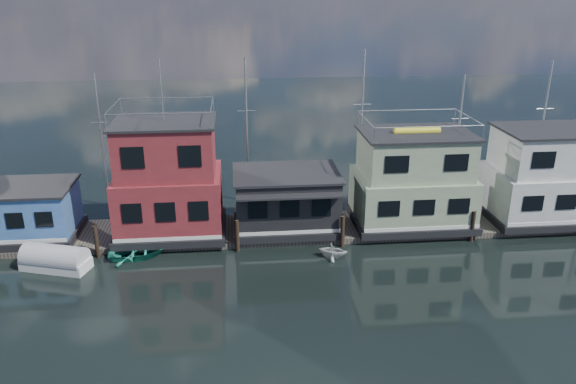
{
  "coord_description": "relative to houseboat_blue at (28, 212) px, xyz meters",
  "views": [
    {
      "loc": [
        -3.89,
        -24.37,
        16.73
      ],
      "look_at": [
        -0.38,
        12.0,
        3.0
      ],
      "focal_mm": 35.0,
      "sensor_mm": 36.0,
      "label": 1
    }
  ],
  "objects": [
    {
      "name": "houseboat_white",
      "position": [
        36.5,
        0.0,
        1.33
      ],
      "size": [
        8.4,
        5.9,
        6.66
      ],
      "color": "black",
      "rests_on": "dock"
    },
    {
      "name": "houseboat_blue",
      "position": [
        0.0,
        0.0,
        0.0
      ],
      "size": [
        6.4,
        4.9,
        3.66
      ],
      "color": "black",
      "rests_on": "dock"
    },
    {
      "name": "houseboat_green",
      "position": [
        26.5,
        0.0,
        1.34
      ],
      "size": [
        8.4,
        5.9,
        7.03
      ],
      "color": "black",
      "rests_on": "dock"
    },
    {
      "name": "dinghy_teal",
      "position": [
        7.48,
        -3.15,
        -1.84
      ],
      "size": [
        3.8,
        2.93,
        0.73
      ],
      "primitive_type": "imported",
      "rotation": [
        0.0,
        0.0,
        1.69
      ],
      "color": "teal",
      "rests_on": "ground"
    },
    {
      "name": "ground",
      "position": [
        18.0,
        -12.0,
        -2.21
      ],
      "size": [
        160.0,
        160.0,
        0.0
      ],
      "primitive_type": "plane",
      "color": "black",
      "rests_on": "ground"
    },
    {
      "name": "houseboat_red",
      "position": [
        9.5,
        0.0,
        1.9
      ],
      "size": [
        7.4,
        5.9,
        11.86
      ],
      "color": "black",
      "rests_on": "dock"
    },
    {
      "name": "dock",
      "position": [
        18.0,
        0.0,
        -2.01
      ],
      "size": [
        48.0,
        5.0,
        0.4
      ],
      "primitive_type": "cube",
      "color": "#595147",
      "rests_on": "ground"
    },
    {
      "name": "pilings",
      "position": [
        17.67,
        -2.8,
        -1.11
      ],
      "size": [
        42.28,
        0.28,
        2.2
      ],
      "color": "#2D2116",
      "rests_on": "ground"
    },
    {
      "name": "houseboat_dark",
      "position": [
        17.5,
        -0.02,
        0.21
      ],
      "size": [
        7.4,
        6.1,
        4.06
      ],
      "color": "black",
      "rests_on": "dock"
    },
    {
      "name": "background_masts",
      "position": [
        22.76,
        6.0,
        3.35
      ],
      "size": [
        36.4,
        0.16,
        12.0
      ],
      "color": "silver",
      "rests_on": "ground"
    },
    {
      "name": "tarp_runabout",
      "position": [
        2.76,
        -4.18,
        -1.57
      ],
      "size": [
        4.46,
        2.81,
        1.69
      ],
      "rotation": [
        0.0,
        0.0,
        -0.31
      ],
      "color": "silver",
      "rests_on": "ground"
    },
    {
      "name": "dinghy_white",
      "position": [
        20.11,
        -4.29,
        -1.7
      ],
      "size": [
        2.34,
        2.18,
        1.0
      ],
      "primitive_type": "imported",
      "rotation": [
        0.0,
        0.0,
        1.24
      ],
      "color": "silver",
      "rests_on": "ground"
    }
  ]
}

